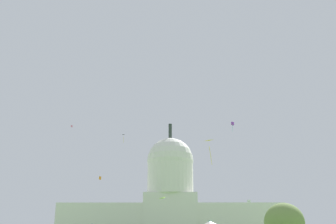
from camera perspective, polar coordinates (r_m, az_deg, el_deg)
name	(u,v)px	position (r m, az deg, el deg)	size (l,w,h in m)	color
capitol_building	(170,208)	(215.35, 0.32, -13.02)	(111.20, 24.15, 63.49)	silver
tree_east_mid	(284,223)	(110.94, 15.66, -14.40)	(13.72, 13.78, 12.53)	#4C3823
kite_white_low	(249,201)	(164.42, 11.03, -11.92)	(1.18, 1.10, 1.25)	white
kite_black_high	(124,136)	(197.14, -6.07, -3.31)	(1.43, 1.22, 3.56)	black
kite_orange_mid	(100,178)	(156.98, -9.29, -8.93)	(0.71, 1.09, 1.45)	orange
kite_lime_low	(165,199)	(76.23, -0.37, -11.84)	(1.42, 1.49, 0.43)	#8CD133
kite_turquoise_low	(210,222)	(148.38, 5.82, -14.84)	(1.25, 1.26, 4.29)	teal
kite_violet_high	(233,124)	(151.97, 8.84, -1.59)	(1.10, 1.02, 3.68)	purple
kite_yellow_mid	(211,144)	(79.50, 5.88, -4.35)	(1.80, 1.55, 4.47)	yellow
kite_pink_high	(72,126)	(153.74, -13.07, -1.91)	(0.53, 0.50, 0.84)	pink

